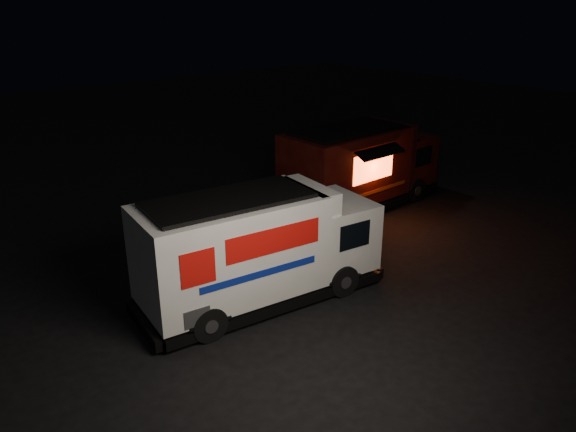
# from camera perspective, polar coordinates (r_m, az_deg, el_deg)

# --- Properties ---
(ground) EXTENTS (80.00, 80.00, 0.00)m
(ground) POSITION_cam_1_polar(r_m,az_deg,el_deg) (14.85, -1.17, -9.03)
(ground) COLOR black
(ground) RESTS_ON ground
(white_truck) EXTENTS (6.91, 3.09, 3.03)m
(white_truck) POSITION_cam_1_polar(r_m,az_deg,el_deg) (14.47, -2.70, -3.14)
(white_truck) COLOR white
(white_truck) RESTS_ON ground
(red_truck) EXTENTS (6.82, 2.66, 3.15)m
(red_truck) POSITION_cam_1_polar(r_m,az_deg,el_deg) (21.25, 7.48, 5.07)
(red_truck) COLOR #3B120A
(red_truck) RESTS_ON ground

